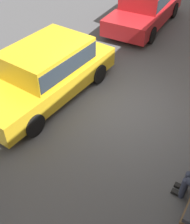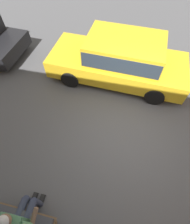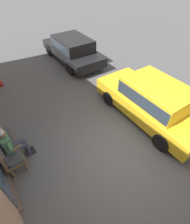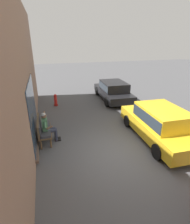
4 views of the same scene
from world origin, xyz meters
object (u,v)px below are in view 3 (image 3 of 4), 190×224
(person_on_phone, at_px, (12,144))
(parked_car_mid, at_px, (153,100))
(parked_car_far, at_px, (73,48))
(bench, at_px, (4,147))

(person_on_phone, relative_size, parked_car_mid, 0.30)
(person_on_phone, bearing_deg, parked_car_mid, -103.75)
(person_on_phone, height_order, parked_car_far, parked_car_far)
(bench, relative_size, person_on_phone, 1.15)
(person_on_phone, relative_size, parked_car_far, 0.31)
(bench, relative_size, parked_car_far, 0.35)
(parked_car_far, bearing_deg, bench, 131.26)
(parked_car_mid, distance_m, parked_car_far, 5.81)
(bench, xyz_separation_m, parked_car_far, (4.49, -5.12, 0.16))
(bench, bearing_deg, parked_car_mid, -104.84)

